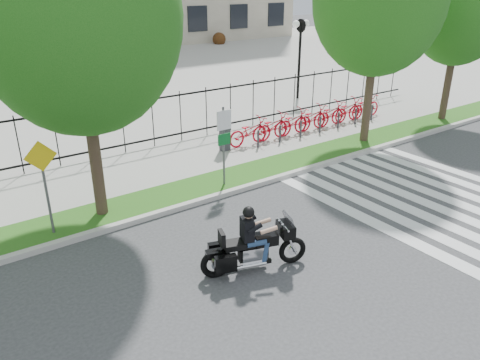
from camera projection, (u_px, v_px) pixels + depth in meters
ground at (324, 253)px, 11.40m from camera, size 120.00×120.00×0.00m
curb at (229, 193)px, 14.43m from camera, size 60.00×0.20×0.15m
grass_verge at (214, 184)px, 15.06m from camera, size 60.00×1.50×0.15m
sidewalk at (177, 161)px, 16.92m from camera, size 60.00×3.50×0.15m
plaza at (45, 82)px, 30.00m from camera, size 80.00×34.00×0.10m
crosswalk_stripes at (439, 202)px, 13.99m from camera, size 5.70×8.00×0.01m
iron_fence at (153, 121)px, 17.80m from camera, size 30.00×0.06×2.00m
lamp_post_right at (300, 40)px, 24.43m from camera, size 1.06×0.70×4.25m
street_tree_1 at (77, 16)px, 10.98m from camera, size 5.01×5.01×8.09m
street_tree_3 at (460, 12)px, 19.95m from camera, size 3.92×3.92×6.94m
bike_share_station at (311, 118)px, 19.92m from camera, size 8.97×0.89×1.50m
sign_pole_regulatory at (224, 136)px, 14.21m from camera, size 0.50×0.09×2.50m
sign_pole_warning at (44, 176)px, 11.38m from camera, size 0.78×0.09×2.49m
motorcycle_rider at (254, 245)px, 10.50m from camera, size 2.45×1.19×1.96m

